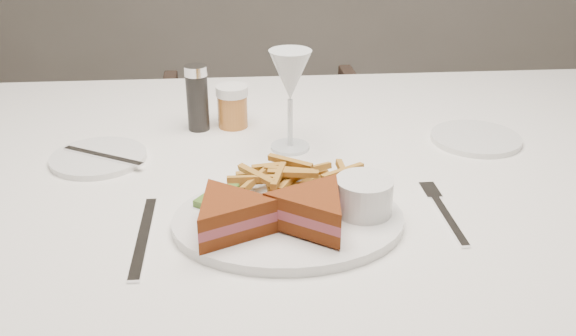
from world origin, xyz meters
The scene contains 2 objects.
chair_far centered at (-0.21, 1.22, 0.33)m, with size 0.63×0.59×0.65m, color #4C392E.
table_setting centered at (-0.12, 0.28, 0.79)m, with size 0.82×0.54×0.18m.
Camera 1 is at (-0.09, -0.58, 1.21)m, focal length 40.00 mm.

